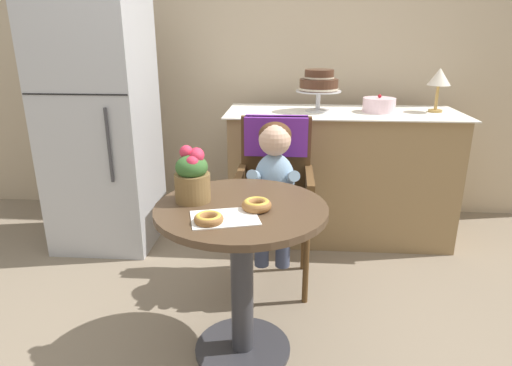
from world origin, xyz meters
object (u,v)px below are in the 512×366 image
object	(u,v)px
wicker_chair	(275,174)
table_lamp	(439,79)
donut_front	(257,204)
round_layer_cake	(379,105)
seated_child	(274,176)
cafe_table	(242,252)
refrigerator	(100,121)
tiered_cake_stand	(319,84)
donut_mid	(209,218)
flower_vase	(192,175)

from	to	relation	value
wicker_chair	table_lamp	xyz separation A→B (m)	(1.04, 0.64, 0.48)
donut_front	round_layer_cake	distance (m)	1.53
wicker_chair	seated_child	xyz separation A→B (m)	(0.00, -0.16, 0.04)
cafe_table	refrigerator	distance (m)	1.56
cafe_table	donut_front	distance (m)	0.25
cafe_table	table_lamp	bearing A→B (deg)	49.00
round_layer_cake	refrigerator	bearing A→B (deg)	-173.71
seated_child	tiered_cake_stand	size ratio (longest dim) A/B	2.42
donut_mid	tiered_cake_stand	world-z (taller)	tiered_cake_stand
donut_front	tiered_cake_stand	xyz separation A→B (m)	(0.31, 1.34, 0.34)
donut_front	refrigerator	size ratio (longest dim) A/B	0.07
cafe_table	tiered_cake_stand	xyz separation A→B (m)	(0.38, 1.30, 0.57)
seated_child	donut_mid	distance (m)	0.75
cafe_table	wicker_chair	bearing A→B (deg)	80.37
cafe_table	refrigerator	bearing A→B (deg)	133.67
donut_front	seated_child	bearing A→B (deg)	85.01
donut_front	refrigerator	bearing A→B (deg)	134.44
table_lamp	refrigerator	world-z (taller)	refrigerator
seated_child	wicker_chair	bearing A→B (deg)	90.00
flower_vase	donut_front	bearing A→B (deg)	-16.82
donut_front	tiered_cake_stand	distance (m)	1.42
donut_mid	round_layer_cake	distance (m)	1.74
donut_front	table_lamp	world-z (taller)	table_lamp
refrigerator	cafe_table	bearing A→B (deg)	-46.33
donut_front	flower_vase	distance (m)	0.30
donut_front	round_layer_cake	size ratio (longest dim) A/B	0.57
seated_child	tiered_cake_stand	xyz separation A→B (m)	(0.26, 0.77, 0.40)
wicker_chair	tiered_cake_stand	xyz separation A→B (m)	(0.26, 0.61, 0.44)
seated_child	flower_vase	world-z (taller)	seated_child
donut_mid	round_layer_cake	bearing A→B (deg)	59.25
seated_child	donut_mid	world-z (taller)	seated_child
wicker_chair	donut_front	size ratio (longest dim) A/B	7.88
wicker_chair	flower_vase	size ratio (longest dim) A/B	4.06
flower_vase	tiered_cake_stand	xyz separation A→B (m)	(0.59, 1.26, 0.25)
wicker_chair	table_lamp	distance (m)	1.31
cafe_table	donut_mid	bearing A→B (deg)	-119.12
table_lamp	seated_child	bearing A→B (deg)	-142.52
cafe_table	round_layer_cake	xyz separation A→B (m)	(0.78, 1.30, 0.44)
donut_front	donut_mid	world-z (taller)	donut_front
seated_child	flower_vase	distance (m)	0.61
wicker_chair	seated_child	bearing A→B (deg)	-88.39
donut_front	tiered_cake_stand	bearing A→B (deg)	76.90
seated_child	refrigerator	size ratio (longest dim) A/B	0.43
wicker_chair	table_lamp	size ratio (longest dim) A/B	3.35
cafe_table	seated_child	distance (m)	0.57
cafe_table	refrigerator	xyz separation A→B (m)	(-1.05, 1.10, 0.34)
round_layer_cake	donut_front	bearing A→B (deg)	-118.05
flower_vase	refrigerator	bearing A→B (deg)	128.54
donut_front	flower_vase	xyz separation A→B (m)	(-0.28, 0.08, 0.09)
seated_child	flower_vase	xyz separation A→B (m)	(-0.33, -0.49, 0.15)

